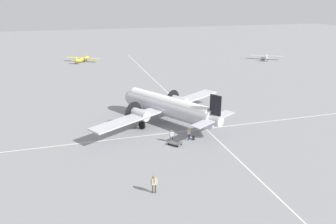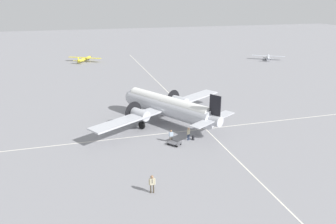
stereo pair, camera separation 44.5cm
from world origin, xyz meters
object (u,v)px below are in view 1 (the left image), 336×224
(light_aircraft_distant, at_px, (83,59))
(baggage_cart, at_px, (175,143))
(airliner_main, at_px, (166,106))
(suitcase_near_door, at_px, (194,138))
(crew_foreground, at_px, (154,182))
(ramp_agent, at_px, (189,132))
(passenger_boarding, at_px, (172,135))
(light_aircraft_taxiing, at_px, (266,57))

(light_aircraft_distant, bearing_deg, baggage_cart, -141.56)
(airliner_main, bearing_deg, suitcase_near_door, 163.08)
(suitcase_near_door, height_order, light_aircraft_distant, light_aircraft_distant)
(crew_foreground, height_order, light_aircraft_distant, light_aircraft_distant)
(ramp_agent, bearing_deg, airliner_main, 66.96)
(passenger_boarding, xyz_separation_m, ramp_agent, (-0.03, 2.36, 0.03))
(light_aircraft_distant, distance_m, light_aircraft_taxiing, 52.94)
(airliner_main, bearing_deg, crew_foreground, 129.51)
(passenger_boarding, xyz_separation_m, light_aircraft_distant, (-58.68, -8.28, -0.22))
(crew_foreground, distance_m, baggage_cart, 10.84)
(airliner_main, relative_size, crew_foreground, 11.89)
(ramp_agent, bearing_deg, baggage_cart, 171.04)
(suitcase_near_door, height_order, light_aircraft_taxiing, light_aircraft_taxiing)
(airliner_main, distance_m, ramp_agent, 7.13)
(passenger_boarding, distance_m, light_aircraft_distant, 59.27)
(airliner_main, distance_m, baggage_cart, 8.21)
(passenger_boarding, relative_size, light_aircraft_distant, 0.19)
(ramp_agent, height_order, light_aircraft_taxiing, light_aircraft_taxiing)
(light_aircraft_taxiing, bearing_deg, ramp_agent, 171.91)
(crew_foreground, height_order, baggage_cart, crew_foreground)
(crew_foreground, distance_m, suitcase_near_door, 13.07)
(crew_foreground, relative_size, passenger_boarding, 1.11)
(light_aircraft_distant, bearing_deg, suitcase_near_door, -138.80)
(ramp_agent, xyz_separation_m, baggage_cart, (0.94, -2.17, -0.79))
(baggage_cart, relative_size, light_aircraft_taxiing, 0.23)
(suitcase_near_door, distance_m, light_aircraft_distant, 59.80)
(passenger_boarding, distance_m, ramp_agent, 2.36)
(crew_foreground, height_order, ramp_agent, crew_foreground)
(airliner_main, distance_m, crew_foreground, 18.45)
(passenger_boarding, distance_m, light_aircraft_taxiing, 64.24)
(crew_foreground, bearing_deg, suitcase_near_door, -121.24)
(ramp_agent, relative_size, baggage_cart, 0.89)
(airliner_main, relative_size, baggage_cart, 11.31)
(airliner_main, relative_size, ramp_agent, 12.77)
(baggage_cart, bearing_deg, crew_foreground, 111.51)
(suitcase_near_door, relative_size, light_aircraft_taxiing, 0.06)
(airliner_main, height_order, light_aircraft_taxiing, airliner_main)
(ramp_agent, relative_size, suitcase_near_door, 3.30)
(light_aircraft_distant, relative_size, light_aircraft_taxiing, 1.08)
(crew_foreground, xyz_separation_m, suitcase_near_door, (-10.40, 7.87, -0.90))
(suitcase_near_door, relative_size, baggage_cart, 0.27)
(airliner_main, xyz_separation_m, crew_foreground, (17.35, -6.13, -1.41))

